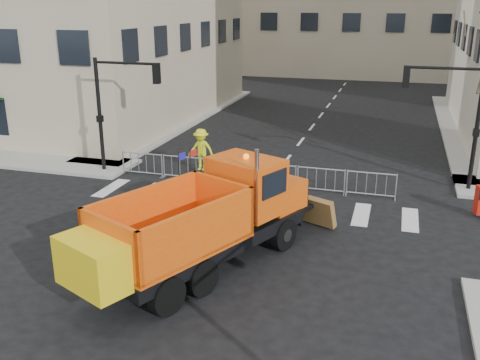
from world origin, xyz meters
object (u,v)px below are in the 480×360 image
(cop_b, at_px, (277,209))
(worker, at_px, (201,150))
(plow_truck, at_px, (201,220))
(cop_c, at_px, (258,199))
(cop_a, at_px, (297,202))

(cop_b, bearing_deg, worker, -43.95)
(plow_truck, distance_m, cop_c, 4.42)
(cop_a, bearing_deg, plow_truck, 48.33)
(cop_a, bearing_deg, cop_c, -18.71)
(cop_c, bearing_deg, cop_b, 85.47)
(cop_a, relative_size, cop_c, 1.06)
(cop_b, bearing_deg, plow_truck, 71.20)
(cop_b, distance_m, worker, 7.48)
(plow_truck, relative_size, cop_b, 6.00)
(plow_truck, bearing_deg, cop_b, 0.84)
(cop_c, bearing_deg, worker, -103.23)
(cop_c, height_order, worker, worker)
(cop_a, bearing_deg, cop_b, 34.74)
(cop_b, relative_size, worker, 0.81)
(cop_a, height_order, worker, worker)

